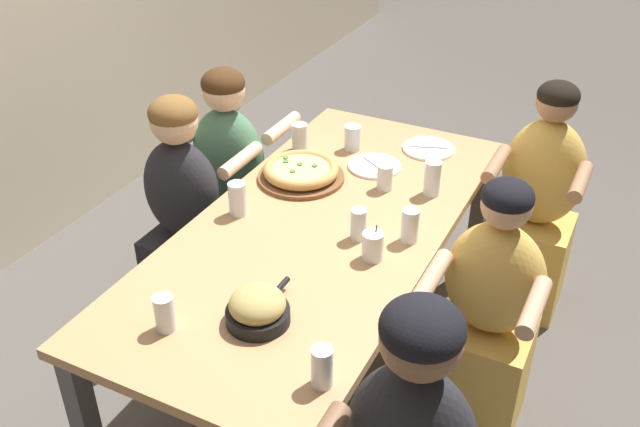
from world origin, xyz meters
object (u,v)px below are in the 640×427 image
at_px(drinking_glass_e, 352,138).
at_px(drinking_glass_i, 358,224).
at_px(empty_plate_b, 375,166).
at_px(drinking_glass_g, 165,315).
at_px(drinking_glass_d, 300,139).
at_px(skillet_bowl, 258,308).
at_px(diner_near_center, 487,322).
at_px(drinking_glass_a, 410,226).
at_px(drinking_glass_b, 237,199).
at_px(drinking_glass_h, 385,179).
at_px(drinking_glass_c, 322,369).
at_px(diner_far_midright, 231,189).
at_px(drinking_glass_f, 432,180).
at_px(empty_plate_a, 429,149).
at_px(cocktail_glass_blue, 373,247).
at_px(diner_far_center, 187,225).
at_px(pizza_board_main, 301,172).
at_px(diner_near_right, 536,212).

height_order(drinking_glass_e, drinking_glass_i, drinking_glass_i).
xyz_separation_m(empty_plate_b, drinking_glass_g, (-1.27, 0.17, 0.05)).
distance_m(drinking_glass_d, drinking_glass_g, 1.29).
relative_size(skillet_bowl, diner_near_center, 0.27).
distance_m(drinking_glass_a, diner_near_center, 0.46).
distance_m(skillet_bowl, drinking_glass_b, 0.65).
relative_size(skillet_bowl, empty_plate_b, 1.28).
bearing_deg(drinking_glass_i, drinking_glass_a, -68.14).
relative_size(drinking_glass_g, drinking_glass_h, 1.13).
height_order(skillet_bowl, drinking_glass_c, drinking_glass_c).
height_order(empty_plate_b, drinking_glass_a, drinking_glass_a).
xyz_separation_m(diner_far_midright, diner_near_center, (-0.38, -1.36, -0.02)).
relative_size(drinking_glass_a, drinking_glass_i, 1.07).
height_order(drinking_glass_d, drinking_glass_f, drinking_glass_f).
bearing_deg(drinking_glass_d, drinking_glass_a, -123.77).
xyz_separation_m(skillet_bowl, empty_plate_a, (1.38, -0.09, -0.05)).
xyz_separation_m(skillet_bowl, cocktail_glass_blue, (0.48, -0.19, -0.00)).
distance_m(cocktail_glass_blue, drinking_glass_h, 0.50).
xyz_separation_m(drinking_glass_b, drinking_glass_f, (0.49, -0.63, -0.00)).
bearing_deg(drinking_glass_a, diner_near_center, -93.94).
bearing_deg(drinking_glass_g, drinking_glass_b, 13.31).
distance_m(empty_plate_a, drinking_glass_e, 0.35).
distance_m(empty_plate_b, drinking_glass_b, 0.68).
distance_m(empty_plate_a, drinking_glass_h, 0.43).
relative_size(cocktail_glass_blue, diner_far_center, 0.12).
height_order(pizza_board_main, drinking_glass_e, drinking_glass_e).
distance_m(pizza_board_main, diner_near_right, 1.10).
bearing_deg(drinking_glass_b, diner_near_center, -84.19).
relative_size(drinking_glass_c, drinking_glass_g, 1.06).
bearing_deg(diner_far_center, empty_plate_b, 34.94).
relative_size(drinking_glass_i, diner_far_midright, 0.11).
relative_size(empty_plate_a, drinking_glass_f, 1.60).
height_order(drinking_glass_b, drinking_glass_g, drinking_glass_b).
bearing_deg(diner_far_center, drinking_glass_i, -4.10).
xyz_separation_m(cocktail_glass_blue, diner_near_center, (0.14, -0.41, -0.30)).
height_order(drinking_glass_d, drinking_glass_h, drinking_glass_d).
bearing_deg(pizza_board_main, diner_near_right, -58.31).
distance_m(empty_plate_b, drinking_glass_h, 0.20).
height_order(drinking_glass_a, drinking_glass_d, drinking_glass_a).
relative_size(pizza_board_main, drinking_glass_i, 2.98).
distance_m(cocktail_glass_blue, diner_far_center, 1.00).
relative_size(pizza_board_main, drinking_glass_h, 3.37).
bearing_deg(empty_plate_b, diner_near_center, -126.31).
xyz_separation_m(empty_plate_b, drinking_glass_h, (-0.16, -0.11, 0.04)).
xyz_separation_m(empty_plate_b, drinking_glass_c, (-1.26, -0.37, 0.05)).
bearing_deg(drinking_glass_e, drinking_glass_d, 117.17).
distance_m(drinking_glass_d, drinking_glass_i, 0.76).
bearing_deg(empty_plate_a, cocktail_glass_blue, -173.54).
height_order(pizza_board_main, diner_far_midright, diner_far_midright).
relative_size(drinking_glass_c, drinking_glass_f, 0.88).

